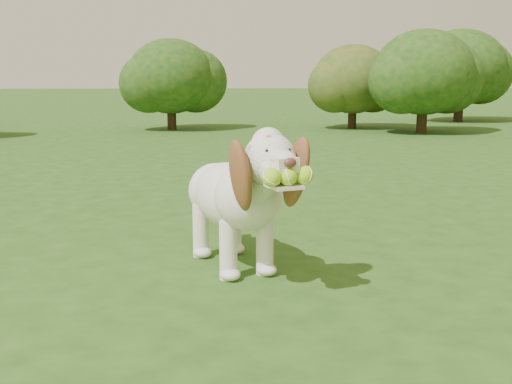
{
  "coord_description": "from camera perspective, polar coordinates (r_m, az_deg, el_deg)",
  "views": [
    {
      "loc": [
        0.26,
        -3.34,
        1.05
      ],
      "look_at": [
        0.46,
        -0.24,
        0.47
      ],
      "focal_mm": 45.0,
      "sensor_mm": 36.0,
      "label": 1
    }
  ],
  "objects": [
    {
      "name": "dog",
      "position": [
        3.4,
        -1.64,
        -0.03
      ],
      "size": [
        0.69,
        1.21,
        0.8
      ],
      "rotation": [
        0.0,
        0.0,
        0.34
      ],
      "color": "white",
      "rests_on": "ground"
    },
    {
      "name": "ground",
      "position": [
        3.51,
        -7.89,
        -6.97
      ],
      "size": [
        80.0,
        80.0,
        0.0
      ],
      "primitive_type": "plane",
      "color": "#234714",
      "rests_on": "ground"
    },
    {
      "name": "shrub_c",
      "position": [
        12.37,
        8.64,
        9.88
      ],
      "size": [
        1.52,
        1.52,
        1.57
      ],
      "color": "#382314",
      "rests_on": "ground"
    },
    {
      "name": "shrub_b",
      "position": [
        12.02,
        -7.58,
        10.15
      ],
      "size": [
        1.61,
        1.61,
        1.66
      ],
      "color": "#382314",
      "rests_on": "ground"
    },
    {
      "name": "shrub_f",
      "position": [
        14.64,
        17.75,
        10.51
      ],
      "size": [
        1.9,
        1.9,
        1.97
      ],
      "color": "#382314",
      "rests_on": "ground"
    },
    {
      "name": "shrub_d",
      "position": [
        11.61,
        14.71,
        10.25
      ],
      "size": [
        1.73,
        1.73,
        1.79
      ],
      "color": "#382314",
      "rests_on": "ground"
    }
  ]
}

